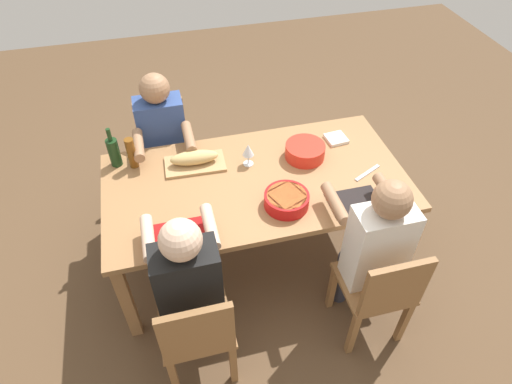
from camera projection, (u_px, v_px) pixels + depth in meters
The scene contains 19 objects.
ground_plane at pixel (256, 251), 3.40m from camera, with size 8.00×8.00×0.00m, color brown.
dining_table at pixel (256, 188), 2.94m from camera, with size 1.96×1.02×0.74m.
chair_far_right at pixel (197, 333), 2.39m from camera, with size 0.40×0.40×0.85m.
diner_far_right at pixel (188, 282), 2.37m from camera, with size 0.41×0.53×1.20m.
chair_near_right at pixel (165, 147), 3.55m from camera, with size 0.40×0.40×0.85m.
diner_near_right at pixel (164, 139), 3.27m from camera, with size 0.41×0.53×1.20m.
chair_far_left at pixel (381, 290), 2.58m from camera, with size 0.40×0.40×0.85m.
diner_far_left at pixel (374, 243), 2.56m from camera, with size 0.41×0.53×1.20m.
serving_bowl_greens at pixel (305, 150), 3.01m from camera, with size 0.27×0.27×0.10m.
serving_bowl_fruit at pixel (287, 199), 2.68m from camera, with size 0.27×0.27×0.09m.
cutting_board at pixel (195, 164), 2.98m from camera, with size 0.40×0.22×0.02m, color tan.
bread_loaf at pixel (194, 158), 2.94m from camera, with size 0.32×0.11×0.09m, color tan.
wine_bottle at pixel (114, 152), 2.92m from camera, with size 0.08×0.08×0.29m.
beer_bottle at pixel (132, 153), 2.91m from camera, with size 0.06×0.06×0.22m, color brown.
wine_glass at pixel (248, 151), 2.92m from camera, with size 0.08×0.08×0.17m.
placemat_far_right at pixel (180, 235), 2.54m from camera, with size 0.32×0.23×0.01m, color maroon.
placemat_far_left at pixel (355, 202), 2.73m from camera, with size 0.32×0.23×0.01m, color black.
carving_knife at pixel (367, 173), 2.93m from camera, with size 0.23×0.02×0.01m, color silver.
napkin_stack at pixel (336, 139), 3.18m from camera, with size 0.14×0.14×0.02m, color white.
Camera 1 is at (0.52, 2.06, 2.69)m, focal length 31.13 mm.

